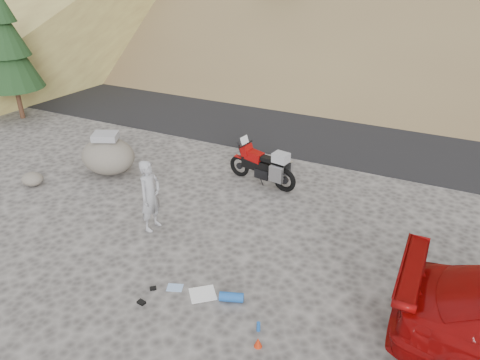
# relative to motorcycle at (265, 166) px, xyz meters

# --- Properties ---
(ground) EXTENTS (140.00, 140.00, 0.00)m
(ground) POSITION_rel_motorcycle_xyz_m (0.17, -3.48, -0.57)
(ground) COLOR #413E3C
(ground) RESTS_ON ground
(road) EXTENTS (120.00, 7.00, 0.05)m
(road) POSITION_rel_motorcycle_xyz_m (0.17, 5.52, -0.57)
(road) COLOR black
(road) RESTS_ON ground
(conifer_verge) EXTENTS (2.20, 2.20, 5.04)m
(conifer_verge) POSITION_rel_motorcycle_xyz_m (-10.83, 1.02, 2.32)
(conifer_verge) COLOR #372114
(conifer_verge) RESTS_ON ground
(motorcycle) EXTENTS (2.23, 0.88, 1.34)m
(motorcycle) POSITION_rel_motorcycle_xyz_m (0.00, 0.00, 0.00)
(motorcycle) COLOR black
(motorcycle) RESTS_ON ground
(man) EXTENTS (0.46, 0.68, 1.81)m
(man) POSITION_rel_motorcycle_xyz_m (-1.59, -3.29, -0.57)
(man) COLOR gray
(man) RESTS_ON ground
(boulder) EXTENTS (1.90, 1.71, 1.25)m
(boulder) POSITION_rel_motorcycle_xyz_m (-4.56, -1.31, -0.02)
(boulder) COLOR #59554C
(boulder) RESTS_ON ground
(small_rock) EXTENTS (0.66, 0.60, 0.37)m
(small_rock) POSITION_rel_motorcycle_xyz_m (-6.03, -2.93, -0.38)
(small_rock) COLOR #59554C
(small_rock) RESTS_ON ground
(gear_white_cloth) EXTENTS (0.68, 0.68, 0.02)m
(gear_white_cloth) POSITION_rel_motorcycle_xyz_m (0.72, -4.89, -0.56)
(gear_white_cloth) COLOR white
(gear_white_cloth) RESTS_ON ground
(gear_blue_mat) EXTENTS (0.51, 0.34, 0.19)m
(gear_blue_mat) POSITION_rel_motorcycle_xyz_m (1.32, -4.81, -0.48)
(gear_blue_mat) COLOR #1B53A6
(gear_blue_mat) RESTS_ON ground
(gear_bottle) EXTENTS (0.08, 0.08, 0.19)m
(gear_bottle) POSITION_rel_motorcycle_xyz_m (2.12, -5.30, -0.48)
(gear_bottle) COLOR #1B53A6
(gear_bottle) RESTS_ON ground
(gear_funnel) EXTENTS (0.19, 0.19, 0.19)m
(gear_funnel) POSITION_rel_motorcycle_xyz_m (2.26, -5.64, -0.48)
(gear_funnel) COLOR red
(gear_funnel) RESTS_ON ground
(gear_glove_a) EXTENTS (0.17, 0.14, 0.04)m
(gear_glove_a) POSITION_rel_motorcycle_xyz_m (-0.24, -5.63, -0.55)
(gear_glove_a) COLOR black
(gear_glove_a) RESTS_ON ground
(gear_glove_b) EXTENTS (0.16, 0.16, 0.04)m
(gear_glove_b) POSITION_rel_motorcycle_xyz_m (-0.27, -5.19, -0.55)
(gear_glove_b) COLOR black
(gear_glove_b) RESTS_ON ground
(gear_blue_cloth) EXTENTS (0.38, 0.33, 0.01)m
(gear_blue_cloth) POSITION_rel_motorcycle_xyz_m (0.11, -4.96, -0.56)
(gear_blue_cloth) COLOR #8EAFDB
(gear_blue_cloth) RESTS_ON ground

